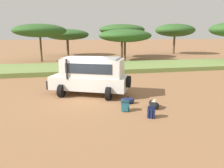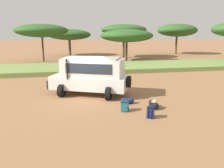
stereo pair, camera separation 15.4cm
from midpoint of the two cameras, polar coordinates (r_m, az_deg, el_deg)
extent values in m
plane|color=#936642|center=(13.88, -7.20, -3.39)|extent=(320.00, 320.00, 0.00)
cube|color=olive|center=(24.54, -9.58, 4.13)|extent=(120.00, 7.00, 0.44)
cube|color=silver|center=(14.28, -6.27, 0.49)|extent=(5.25, 3.78, 0.84)
cube|color=silver|center=(14.03, -5.40, 4.31)|extent=(4.22, 3.22, 1.10)
cube|color=#232D38|center=(14.57, -11.13, 4.25)|extent=(0.71, 1.44, 0.77)
cube|color=#232D38|center=(13.17, -6.60, 3.96)|extent=(2.69, 1.27, 0.60)
cube|color=#232D38|center=(14.87, -4.34, 5.01)|extent=(2.69, 1.27, 0.60)
cube|color=#B7B7B7|center=(13.97, -5.65, 6.75)|extent=(3.83, 2.99, 0.10)
cube|color=black|center=(15.32, -15.40, 0.29)|extent=(0.82, 1.53, 0.56)
cylinder|color=black|center=(13.62, -12.09, 3.83)|extent=(0.10, 0.10, 1.25)
cylinder|color=black|center=(14.07, -13.37, -1.73)|extent=(0.59, 0.84, 0.80)
cylinder|color=black|center=(15.79, -10.34, -0.02)|extent=(0.59, 0.84, 0.80)
cylinder|color=black|center=(13.06, -1.26, -2.50)|extent=(0.59, 0.84, 0.80)
cylinder|color=black|center=(14.89, 0.51, -0.58)|extent=(0.59, 0.84, 0.80)
cylinder|color=black|center=(13.65, 4.07, 0.60)|extent=(0.51, 0.76, 0.74)
cube|color=#235B6B|center=(11.29, 3.14, -5.88)|extent=(0.48, 0.43, 0.47)
cube|color=#235B6B|center=(11.12, 3.05, -6.49)|extent=(0.30, 0.18, 0.26)
cube|color=#13323A|center=(11.21, 3.15, -4.60)|extent=(0.46, 0.44, 0.07)
cylinder|color=#13323A|center=(11.45, 3.65, -5.61)|extent=(0.04, 0.04, 0.40)
cylinder|color=#13323A|center=(11.47, 2.77, -5.58)|extent=(0.04, 0.04, 0.40)
cube|color=navy|center=(10.52, 9.78, -7.45)|extent=(0.42, 0.40, 0.48)
cube|color=navy|center=(10.70, 9.93, -7.44)|extent=(0.25, 0.20, 0.26)
cube|color=black|center=(10.43, 9.83, -6.05)|extent=(0.41, 0.40, 0.07)
cylinder|color=black|center=(10.38, 9.22, -7.69)|extent=(0.04, 0.04, 0.41)
cylinder|color=black|center=(10.36, 10.03, -7.77)|extent=(0.04, 0.04, 0.41)
cylinder|color=black|center=(11.95, 10.53, -5.25)|extent=(0.41, 0.55, 0.38)
sphere|color=black|center=(11.71, 10.96, -5.65)|extent=(0.37, 0.37, 0.37)
sphere|color=black|center=(12.18, 10.12, -4.88)|extent=(0.37, 0.37, 0.37)
torus|color=black|center=(11.88, 10.57, -4.30)|extent=(0.03, 0.17, 0.16)
cylinder|color=beige|center=(11.80, 10.73, -4.48)|extent=(0.34, 0.34, 0.02)
cylinder|color=beige|center=(11.78, 10.74, -4.25)|extent=(0.17, 0.17, 0.09)
cylinder|color=navy|center=(12.43, 3.72, -4.42)|extent=(0.51, 0.39, 0.34)
sphere|color=navy|center=(12.51, 4.73, -4.32)|extent=(0.34, 0.34, 0.34)
sphere|color=navy|center=(12.35, 2.69, -4.53)|extent=(0.34, 0.34, 0.34)
torus|color=#121834|center=(12.37, 3.73, -3.58)|extent=(0.17, 0.04, 0.16)
cylinder|color=brown|center=(33.26, -18.17, 8.64)|extent=(0.26, 0.26, 3.60)
ellipsoid|color=#2D5623|center=(33.20, -18.49, 13.10)|extent=(7.44, 6.46, 1.87)
cylinder|color=brown|center=(42.27, -11.57, 9.35)|extent=(0.43, 0.43, 2.98)
ellipsoid|color=#2D5623|center=(42.20, -11.72, 12.52)|extent=(7.99, 6.97, 1.99)
cylinder|color=brown|center=(32.15, 3.22, 8.51)|extent=(0.32, 0.32, 2.91)
ellipsoid|color=#2D5623|center=(32.06, 3.27, 12.51)|extent=(7.57, 7.30, 1.85)
cylinder|color=brown|center=(37.70, 2.46, 9.88)|extent=(0.36, 0.36, 3.86)
ellipsoid|color=#2D5623|center=(37.66, 2.50, 13.98)|extent=(7.65, 7.19, 1.81)
cylinder|color=brown|center=(46.31, 15.80, 9.80)|extent=(0.38, 0.38, 3.61)
ellipsoid|color=#2D5623|center=(46.28, 16.02, 13.35)|extent=(7.81, 7.45, 2.50)
camera|label=1|loc=(0.08, -90.34, -0.08)|focal=35.00mm
camera|label=2|loc=(0.08, 89.66, 0.08)|focal=35.00mm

